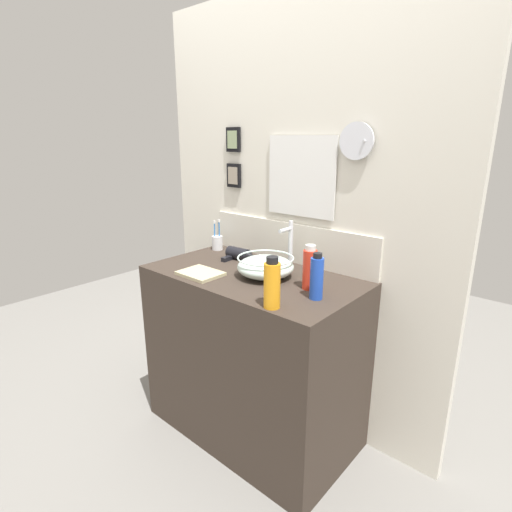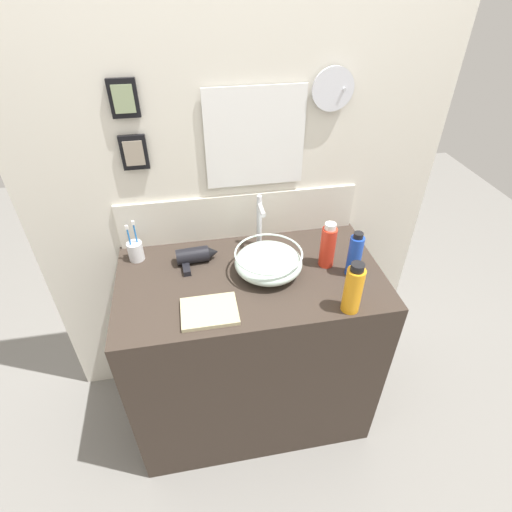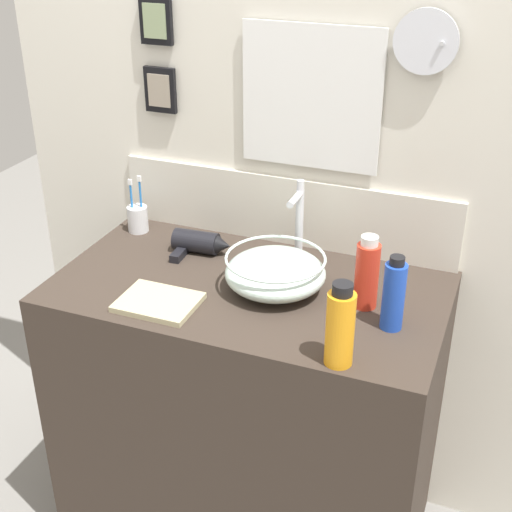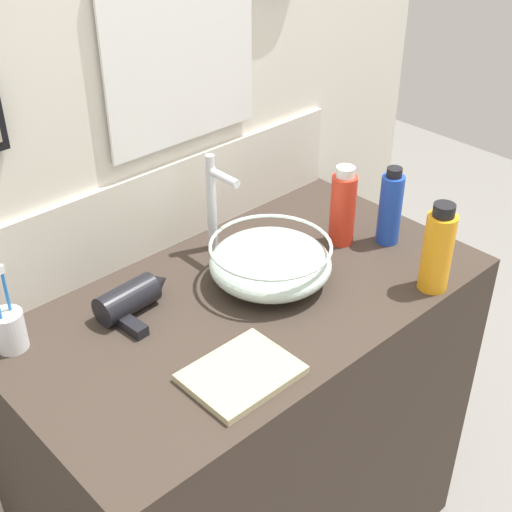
# 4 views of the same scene
# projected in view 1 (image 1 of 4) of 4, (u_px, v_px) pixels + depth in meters

# --- Properties ---
(ground_plane) EXTENTS (6.00, 6.00, 0.00)m
(ground_plane) POSITION_uv_depth(u_px,v_px,m) (253.00, 427.00, 2.30)
(ground_plane) COLOR gray
(vanity_counter) EXTENTS (1.11, 0.61, 0.93)m
(vanity_counter) POSITION_uv_depth(u_px,v_px,m) (253.00, 355.00, 2.16)
(vanity_counter) COLOR #382D26
(vanity_counter) RESTS_ON ground
(back_panel) EXTENTS (1.84, 0.09, 2.33)m
(back_panel) POSITION_uv_depth(u_px,v_px,m) (293.00, 219.00, 2.20)
(back_panel) COLOR silver
(back_panel) RESTS_ON ground
(glass_bowl_sink) EXTENTS (0.28, 0.28, 0.10)m
(glass_bowl_sink) POSITION_uv_depth(u_px,v_px,m) (265.00, 266.00, 1.97)
(glass_bowl_sink) COLOR silver
(glass_bowl_sink) RESTS_ON vanity_counter
(faucet) EXTENTS (0.02, 0.11, 0.25)m
(faucet) POSITION_uv_depth(u_px,v_px,m) (289.00, 242.00, 2.09)
(faucet) COLOR silver
(faucet) RESTS_ON vanity_counter
(hair_drier) EXTENTS (0.18, 0.14, 0.07)m
(hair_drier) POSITION_uv_depth(u_px,v_px,m) (240.00, 254.00, 2.25)
(hair_drier) COLOR black
(hair_drier) RESTS_ON vanity_counter
(toothbrush_cup) EXTENTS (0.07, 0.07, 0.19)m
(toothbrush_cup) POSITION_uv_depth(u_px,v_px,m) (217.00, 242.00, 2.46)
(toothbrush_cup) COLOR silver
(toothbrush_cup) RESTS_ON vanity_counter
(lotion_bottle) EXTENTS (0.06, 0.06, 0.21)m
(lotion_bottle) POSITION_uv_depth(u_px,v_px,m) (310.00, 268.00, 1.80)
(lotion_bottle) COLOR red
(lotion_bottle) RESTS_ON vanity_counter
(shampoo_bottle) EXTENTS (0.07, 0.07, 0.22)m
(shampoo_bottle) POSITION_uv_depth(u_px,v_px,m) (272.00, 284.00, 1.60)
(shampoo_bottle) COLOR orange
(shampoo_bottle) RESTS_ON vanity_counter
(soap_dispenser) EXTENTS (0.06, 0.06, 0.20)m
(soap_dispenser) POSITION_uv_depth(u_px,v_px,m) (317.00, 277.00, 1.69)
(soap_dispenser) COLOR blue
(soap_dispenser) RESTS_ON vanity_counter
(hand_towel) EXTENTS (0.21, 0.16, 0.02)m
(hand_towel) POSITION_uv_depth(u_px,v_px,m) (201.00, 273.00, 2.01)
(hand_towel) COLOR tan
(hand_towel) RESTS_ON vanity_counter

